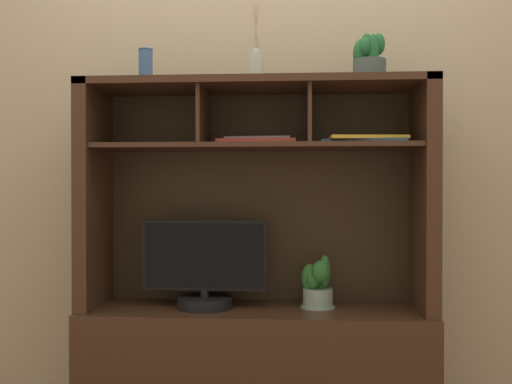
{
  "coord_description": "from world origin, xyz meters",
  "views": [
    {
      "loc": [
        0.17,
        -2.42,
        1.07
      ],
      "look_at": [
        0.0,
        0.0,
        1.05
      ],
      "focal_mm": 40.13,
      "sensor_mm": 36.0,
      "label": 1
    }
  ],
  "objects": [
    {
      "name": "media_console",
      "position": [
        0.0,
        0.01,
        0.46
      ],
      "size": [
        1.46,
        0.46,
        1.51
      ],
      "color": "#3E2618",
      "rests_on": "ground"
    },
    {
      "name": "back_wall",
      "position": [
        0.0,
        0.24,
        1.4
      ],
      "size": [
        6.0,
        0.02,
        2.8
      ],
      "primitive_type": "cube",
      "color": "tan",
      "rests_on": "ground"
    },
    {
      "name": "ceramic_vase",
      "position": [
        -0.48,
        0.0,
        1.59
      ],
      "size": [
        0.06,
        0.06,
        0.15
      ],
      "color": "#375C89",
      "rests_on": "media_console"
    },
    {
      "name": "potted_orchid",
      "position": [
        0.26,
        0.02,
        0.65
      ],
      "size": [
        0.15,
        0.15,
        0.22
      ],
      "color": "#889E8F",
      "rests_on": "media_console"
    },
    {
      "name": "tv_monitor",
      "position": [
        -0.22,
        -0.02,
        0.71
      ],
      "size": [
        0.53,
        0.23,
        0.37
      ],
      "color": "black",
      "rests_on": "media_console"
    },
    {
      "name": "magazine_stack_left",
      "position": [
        0.45,
        -0.04,
        1.26
      ],
      "size": [
        0.36,
        0.26,
        0.03
      ],
      "color": "#2A3D49",
      "rests_on": "media_console"
    },
    {
      "name": "diffuser_bottle",
      "position": [
        0.0,
        -0.01,
        1.58
      ],
      "size": [
        0.07,
        0.07,
        0.32
      ],
      "color": "#B8BBA9",
      "rests_on": "media_console"
    },
    {
      "name": "potted_succulent",
      "position": [
        0.47,
        0.0,
        1.6
      ],
      "size": [
        0.16,
        0.16,
        0.2
      ],
      "color": "#434F4D",
      "rests_on": "media_console"
    },
    {
      "name": "magazine_stack_centre",
      "position": [
        0.01,
        0.01,
        1.26
      ],
      "size": [
        0.34,
        0.2,
        0.03
      ],
      "color": "#B03C31",
      "rests_on": "media_console"
    }
  ]
}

